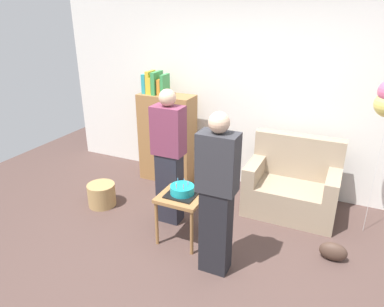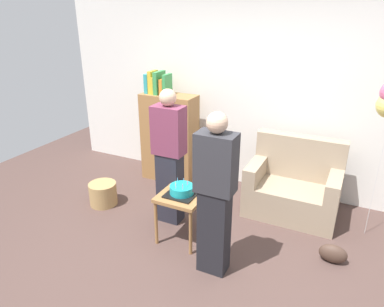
% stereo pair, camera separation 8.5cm
% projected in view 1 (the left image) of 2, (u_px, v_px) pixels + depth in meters
% --- Properties ---
extents(ground_plane, '(8.00, 8.00, 0.00)m').
position_uv_depth(ground_plane, '(190.00, 263.00, 3.66)').
color(ground_plane, '#4C3833').
extents(wall_back, '(6.00, 0.10, 2.70)m').
position_uv_depth(wall_back, '(254.00, 93.00, 4.86)').
color(wall_back, silver).
rests_on(wall_back, ground_plane).
extents(couch, '(1.10, 0.70, 0.96)m').
position_uv_depth(couch, '(292.00, 187.00, 4.49)').
color(couch, gray).
rests_on(couch, ground_plane).
extents(bookshelf, '(0.80, 0.36, 1.61)m').
position_uv_depth(bookshelf, '(167.00, 136.00, 5.23)').
color(bookshelf, olive).
rests_on(bookshelf, ground_plane).
extents(side_table, '(0.48, 0.48, 0.56)m').
position_uv_depth(side_table, '(182.00, 201.00, 3.88)').
color(side_table, olive).
rests_on(side_table, ground_plane).
extents(birthday_cake, '(0.32, 0.32, 0.17)m').
position_uv_depth(birthday_cake, '(182.00, 190.00, 3.83)').
color(birthday_cake, black).
rests_on(birthday_cake, side_table).
extents(person_blowing_candles, '(0.36, 0.22, 1.63)m').
position_uv_depth(person_blowing_candles, '(169.00, 158.00, 4.11)').
color(person_blowing_candles, '#23232D').
rests_on(person_blowing_candles, ground_plane).
extents(person_holding_cake, '(0.36, 0.22, 1.63)m').
position_uv_depth(person_holding_cake, '(217.00, 195.00, 3.29)').
color(person_holding_cake, black).
rests_on(person_holding_cake, ground_plane).
extents(wicker_basket, '(0.36, 0.36, 0.30)m').
position_uv_depth(wicker_basket, '(102.00, 195.00, 4.69)').
color(wicker_basket, '#A88451').
rests_on(wicker_basket, ground_plane).
extents(handbag, '(0.28, 0.14, 0.20)m').
position_uv_depth(handbag, '(333.00, 251.00, 3.68)').
color(handbag, '#473328').
rests_on(handbag, ground_plane).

